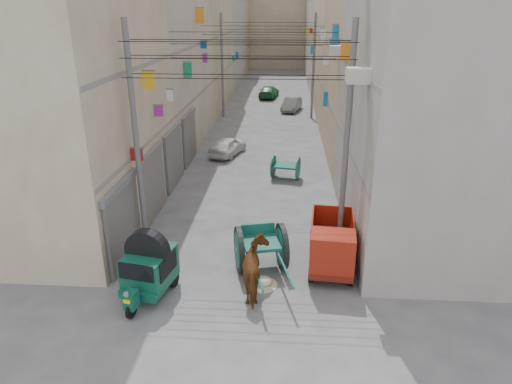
# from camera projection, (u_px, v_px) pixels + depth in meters

# --- Properties ---
(ground) EXTENTS (140.00, 140.00, 0.00)m
(ground) POSITION_uv_depth(u_px,v_px,m) (218.00, 361.00, 11.46)
(ground) COLOR #48484B
(ground) RESTS_ON ground
(building_row_left) EXTENTS (8.00, 62.00, 14.00)m
(building_row_left) POSITION_uv_depth(u_px,v_px,m) (182.00, 30.00, 41.16)
(building_row_left) COLOR #C6B096
(building_row_left) RESTS_ON ground
(building_row_right) EXTENTS (8.00, 62.00, 14.00)m
(building_row_right) POSITION_uv_depth(u_px,v_px,m) (361.00, 31.00, 40.17)
(building_row_right) COLOR #98948F
(building_row_right) RESTS_ON ground
(end_cap_building) EXTENTS (22.00, 10.00, 13.00)m
(end_cap_building) POSITION_uv_depth(u_px,v_px,m) (278.00, 22.00, 70.17)
(end_cap_building) COLOR #B7AC90
(end_cap_building) RESTS_ON ground
(shutters_left) EXTENTS (0.18, 14.40, 2.88)m
(shutters_left) POSITION_uv_depth(u_px,v_px,m) (165.00, 168.00, 20.76)
(shutters_left) COLOR #45454A
(shutters_left) RESTS_ON ground
(signboards) EXTENTS (8.22, 40.52, 5.67)m
(signboards) POSITION_uv_depth(u_px,v_px,m) (263.00, 87.00, 30.24)
(signboards) COLOR yellow
(signboards) RESTS_ON ground
(ac_units) EXTENTS (0.70, 6.55, 3.35)m
(ac_units) POSITION_uv_depth(u_px,v_px,m) (350.00, 34.00, 15.57)
(ac_units) COLOR #B9B4A6
(ac_units) RESTS_ON ground
(utility_poles) EXTENTS (7.40, 22.20, 8.00)m
(utility_poles) POSITION_uv_depth(u_px,v_px,m) (259.00, 90.00, 25.72)
(utility_poles) COLOR #5C5C5E
(utility_poles) RESTS_ON ground
(overhead_cables) EXTENTS (7.40, 22.52, 1.12)m
(overhead_cables) POSITION_uv_depth(u_px,v_px,m) (256.00, 41.00, 22.28)
(overhead_cables) COLOR black
(overhead_cables) RESTS_ON ground
(auto_rickshaw) EXTENTS (1.65, 2.45, 1.67)m
(auto_rickshaw) POSITION_uv_depth(u_px,v_px,m) (149.00, 266.00, 13.81)
(auto_rickshaw) COLOR black
(auto_rickshaw) RESTS_ON ground
(tonga_cart) EXTENTS (2.10, 3.68, 1.57)m
(tonga_cart) POSITION_uv_depth(u_px,v_px,m) (261.00, 247.00, 15.26)
(tonga_cart) COLOR black
(tonga_cart) RESTS_ON ground
(mini_truck) EXTENTS (1.69, 3.29, 1.79)m
(mini_truck) POSITION_uv_depth(u_px,v_px,m) (332.00, 249.00, 15.05)
(mini_truck) COLOR black
(mini_truck) RESTS_ON ground
(second_cart) EXTENTS (1.59, 1.46, 1.22)m
(second_cart) POSITION_uv_depth(u_px,v_px,m) (286.00, 167.00, 23.59)
(second_cart) COLOR #125347
(second_cart) RESTS_ON ground
(feed_sack) EXTENTS (0.60, 0.48, 0.30)m
(feed_sack) POSITION_uv_depth(u_px,v_px,m) (262.00, 281.00, 14.57)
(feed_sack) COLOR beige
(feed_sack) RESTS_ON ground
(horse) EXTENTS (1.16, 2.10, 1.69)m
(horse) POSITION_uv_depth(u_px,v_px,m) (257.00, 270.00, 13.88)
(horse) COLOR brown
(horse) RESTS_ON ground
(distant_car_white) EXTENTS (2.22, 3.52, 1.12)m
(distant_car_white) POSITION_uv_depth(u_px,v_px,m) (228.00, 146.00, 27.53)
(distant_car_white) COLOR silver
(distant_car_white) RESTS_ON ground
(distant_car_grey) EXTENTS (1.93, 3.64, 1.14)m
(distant_car_grey) POSITION_uv_depth(u_px,v_px,m) (292.00, 104.00, 39.51)
(distant_car_grey) COLOR #595F5D
(distant_car_grey) RESTS_ON ground
(distant_car_green) EXTENTS (2.09, 4.16, 1.16)m
(distant_car_green) POSITION_uv_depth(u_px,v_px,m) (269.00, 92.00, 45.54)
(distant_car_green) COLOR #1D5534
(distant_car_green) RESTS_ON ground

